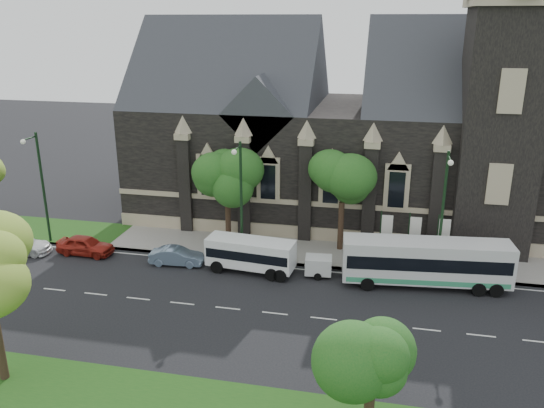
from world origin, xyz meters
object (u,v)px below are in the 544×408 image
(street_lamp_near, at_px, (443,209))
(car_far_white, at_px, (20,245))
(tour_coach, at_px, (426,262))
(box_trailer, at_px, (318,265))
(banner_flag_left, at_px, (384,232))
(car_far_red, at_px, (85,245))
(shuttle_bus, at_px, (251,253))
(tree_park_east, at_px, (378,343))
(street_lamp_mid, at_px, (240,195))
(banner_flag_center, at_px, (413,234))
(banner_flag_right, at_px, (441,236))
(street_lamp_far, at_px, (41,182))
(tree_walk_left, at_px, (230,172))
(sedan, at_px, (177,256))
(tree_walk_right, at_px, (346,178))

(street_lamp_near, bearing_deg, car_far_white, -175.98)
(tour_coach, relative_size, box_trailer, 4.14)
(box_trailer, bearing_deg, banner_flag_left, 32.29)
(car_far_red, bearing_deg, car_far_white, 101.04)
(shuttle_bus, height_order, box_trailer, shuttle_bus)
(tree_park_east, bearing_deg, street_lamp_mid, 121.79)
(tree_park_east, xyz_separation_m, shuttle_bus, (-9.03, 14.78, -3.21))
(banner_flag_center, distance_m, car_far_white, 29.59)
(box_trailer, distance_m, car_far_red, 17.89)
(banner_flag_left, xyz_separation_m, banner_flag_right, (4.00, 0.00, 0.00))
(banner_flag_right, xyz_separation_m, shuttle_bus, (-13.14, -3.55, -0.98))
(shuttle_bus, bearing_deg, tree_park_east, -52.82)
(street_lamp_mid, distance_m, street_lamp_far, 16.00)
(tree_walk_left, relative_size, sedan, 1.94)
(street_lamp_near, xyz_separation_m, shuttle_bus, (-12.86, -1.64, -3.71))
(banner_flag_left, bearing_deg, sedan, -166.49)
(tree_park_east, height_order, shuttle_bus, tree_park_east)
(tree_park_east, relative_size, street_lamp_mid, 0.70)
(street_lamp_near, distance_m, banner_flag_center, 3.74)
(banner_flag_center, bearing_deg, tree_park_east, -96.57)
(banner_flag_left, bearing_deg, banner_flag_center, 0.00)
(box_trailer, height_order, car_far_red, car_far_red)
(street_lamp_far, height_order, box_trailer, street_lamp_far)
(tree_park_east, height_order, tour_coach, tree_park_east)
(banner_flag_left, bearing_deg, tree_park_east, -90.35)
(tour_coach, bearing_deg, street_lamp_near, 51.30)
(tree_park_east, distance_m, box_trailer, 16.09)
(tree_walk_left, bearing_deg, shuttle_bus, -60.74)
(banner_flag_right, relative_size, box_trailer, 1.48)
(banner_flag_left, bearing_deg, shuttle_bus, -158.79)
(car_far_red, height_order, car_far_white, car_far_red)
(tree_walk_right, bearing_deg, shuttle_bus, -139.08)
(street_lamp_near, xyz_separation_m, car_far_white, (-30.97, -2.18, -4.43))
(street_lamp_near, height_order, street_lamp_mid, same)
(tree_park_east, bearing_deg, banner_flag_right, 77.35)
(tree_walk_right, distance_m, sedan, 13.82)
(tree_park_east, xyz_separation_m, street_lamp_near, (3.82, 16.42, 0.49))
(street_lamp_mid, height_order, banner_flag_center, street_lamp_mid)
(street_lamp_near, xyz_separation_m, street_lamp_far, (-30.00, 0.00, 0.00))
(tree_walk_right, height_order, box_trailer, tree_walk_right)
(tree_walk_right, bearing_deg, car_far_white, -166.52)
(tree_walk_left, height_order, box_trailer, tree_walk_left)
(tree_walk_right, xyz_separation_m, street_lamp_far, (-23.21, -3.62, -0.71))
(car_far_red, distance_m, car_far_white, 5.08)
(shuttle_bus, height_order, car_far_red, shuttle_bus)
(car_far_white, bearing_deg, tree_walk_left, -76.15)
(banner_flag_right, bearing_deg, tree_walk_right, 166.40)
(street_lamp_far, bearing_deg, car_far_white, -114.09)
(box_trailer, xyz_separation_m, car_far_red, (-17.89, 0.01, -0.06))
(street_lamp_mid, bearing_deg, street_lamp_far, 180.00)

